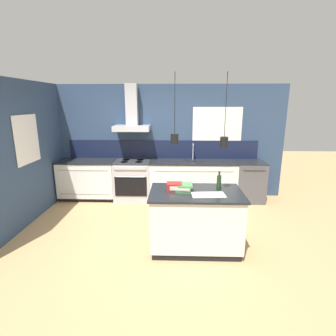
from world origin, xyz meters
TOP-DOWN VIEW (x-y plane):
  - ground_plane at (0.00, 0.00)m, footprint 16.00×16.00m
  - wall_back at (-0.03, 2.00)m, footprint 5.60×2.53m
  - wall_left at (-2.43, 0.70)m, footprint 0.08×3.80m
  - counter_run_left at (-1.73, 1.69)m, footprint 1.29×0.64m
  - counter_run_sink at (0.70, 1.69)m, footprint 1.96×0.64m
  - oven_range at (-0.68, 1.69)m, footprint 0.82×0.66m
  - dishwasher at (1.99, 1.69)m, footprint 0.63×0.65m
  - kitchen_island at (0.62, -0.38)m, footprint 1.38×0.86m
  - bottle_on_island at (0.97, -0.26)m, footprint 0.07×0.07m
  - book_stack at (0.44, -0.32)m, footprint 0.25×0.34m
  - red_supply_box at (0.29, -0.32)m, footprint 0.22×0.18m
  - paper_pile at (0.78, -0.51)m, footprint 0.49×0.28m

SIDE VIEW (x-z plane):
  - ground_plane at x=0.00m, z-range 0.00..0.00m
  - oven_range at x=-0.68m, z-range 0.00..0.91m
  - dishwasher at x=1.99m, z-range 0.00..0.91m
  - kitchen_island at x=0.62m, z-range 0.00..0.91m
  - counter_run_left at x=-1.73m, z-range 0.01..0.92m
  - counter_run_sink at x=0.70m, z-range -0.18..1.11m
  - paper_pile at x=0.78m, z-range 0.91..0.92m
  - book_stack at x=0.44m, z-range 0.91..1.01m
  - red_supply_box at x=0.29m, z-range 0.91..1.03m
  - bottle_on_island at x=0.97m, z-range 0.88..1.17m
  - wall_left at x=-2.43m, z-range 0.00..2.60m
  - wall_back at x=-0.03m, z-range 0.05..2.65m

